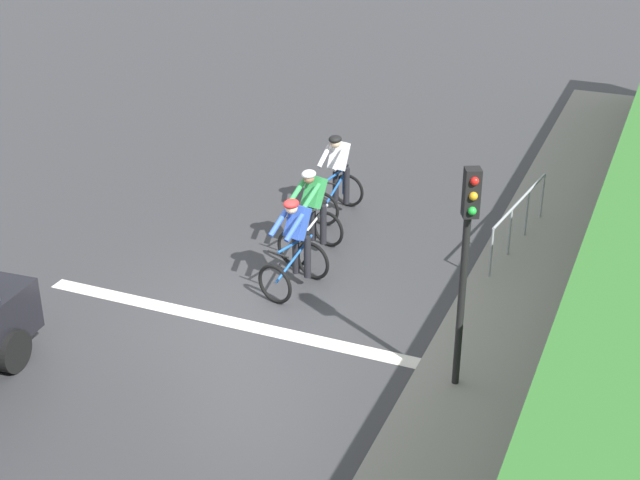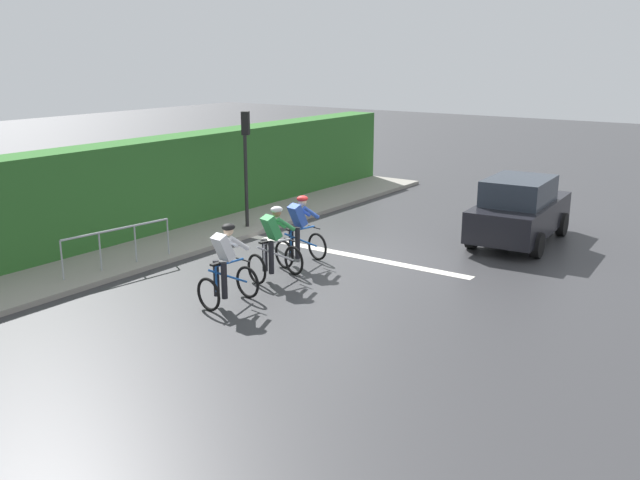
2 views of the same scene
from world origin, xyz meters
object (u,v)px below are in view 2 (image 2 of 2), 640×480
at_px(traffic_light_near_crossing, 246,152).
at_px(car_black, 519,210).
at_px(cyclist_lead, 226,267).
at_px(cyclist_mid, 300,232).
at_px(cyclist_second, 274,245).
at_px(pedestrian_railing_kerbside, 118,239).

bearing_deg(traffic_light_near_crossing, car_black, -155.09).
height_order(cyclist_lead, cyclist_mid, same).
height_order(cyclist_second, pedestrian_railing_kerbside, cyclist_second).
xyz_separation_m(cyclist_second, cyclist_mid, (0.24, -1.26, 0.00)).
height_order(cyclist_lead, pedestrian_railing_kerbside, cyclist_lead).
distance_m(cyclist_mid, traffic_light_near_crossing, 3.98).
bearing_deg(cyclist_second, car_black, -117.84).
xyz_separation_m(cyclist_lead, cyclist_second, (0.24, -1.80, 0.00)).
xyz_separation_m(car_black, pedestrian_railing_kerbside, (6.63, 7.81, -0.11)).
bearing_deg(cyclist_lead, cyclist_mid, -81.19).
bearing_deg(cyclist_second, cyclist_mid, -79.39).
relative_size(cyclist_lead, traffic_light_near_crossing, 0.50).
bearing_deg(cyclist_mid, car_black, -125.37).
height_order(cyclist_mid, pedestrian_railing_kerbside, cyclist_mid).
distance_m(cyclist_lead, cyclist_second, 1.82).
relative_size(car_black, pedestrian_railing_kerbside, 1.51).
bearing_deg(traffic_light_near_crossing, cyclist_mid, 150.35).
xyz_separation_m(cyclist_mid, car_black, (-3.53, -4.97, 0.08)).
relative_size(cyclist_lead, cyclist_second, 1.00).
xyz_separation_m(cyclist_second, traffic_light_near_crossing, (3.46, -3.10, 1.43)).
bearing_deg(cyclist_lead, pedestrian_railing_kerbside, -3.64).
distance_m(traffic_light_near_crossing, pedestrian_railing_kerbside, 4.90).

